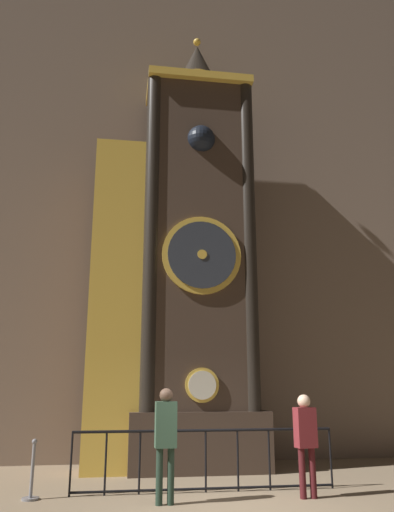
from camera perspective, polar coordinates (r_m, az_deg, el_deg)
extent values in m
cube|color=#7A6656|center=(14.15, -0.98, 8.91)|extent=(24.00, 0.30, 14.85)
cube|color=#423328|center=(11.77, 0.00, -20.25)|extent=(3.05, 1.61, 1.25)
cube|color=#423328|center=(12.22, 0.00, 2.22)|extent=(2.44, 1.40, 8.14)
cube|color=gold|center=(13.80, 0.07, 18.36)|extent=(2.63, 1.54, 0.20)
cylinder|color=gold|center=(10.99, 0.58, -14.53)|extent=(0.73, 0.05, 0.73)
cylinder|color=silver|center=(10.96, 0.61, -14.54)|extent=(0.60, 0.03, 0.60)
cylinder|color=gold|center=(11.35, 0.55, 0.11)|extent=(1.82, 0.07, 1.82)
cylinder|color=#2D333D|center=(11.31, 0.58, 0.17)|extent=(1.57, 0.04, 1.57)
cylinder|color=gold|center=(11.29, 0.60, 0.19)|extent=(0.22, 0.03, 0.22)
cube|color=black|center=(12.87, 0.14, 12.26)|extent=(0.86, 0.42, 0.86)
sphere|color=black|center=(12.49, 0.45, 13.15)|extent=(0.69, 0.69, 0.69)
cylinder|color=black|center=(11.55, -5.22, 3.29)|extent=(0.35, 0.35, 8.14)
cylinder|color=black|center=(11.89, 5.92, 2.79)|extent=(0.35, 0.35, 8.14)
cylinder|color=gold|center=(14.03, 0.00, 18.99)|extent=(0.97, 0.97, 0.30)
cone|color=black|center=(14.41, 0.00, 21.22)|extent=(0.92, 0.92, 1.05)
sphere|color=gold|center=(14.79, 0.00, 23.25)|extent=(0.20, 0.20, 0.20)
cube|color=brown|center=(11.79, -9.06, -4.89)|extent=(1.19, 1.19, 7.48)
cube|color=gold|center=(11.19, -9.08, -4.38)|extent=(1.25, 0.06, 7.48)
cylinder|color=black|center=(9.39, -14.21, -21.99)|extent=(0.04, 0.04, 1.04)
cylinder|color=black|center=(9.36, -10.40, -22.21)|extent=(0.04, 0.04, 1.04)
cylinder|color=black|center=(9.37, -6.57, -22.33)|extent=(0.04, 0.04, 1.04)
cylinder|color=black|center=(9.41, -2.76, -22.37)|extent=(0.04, 0.04, 1.04)
cylinder|color=black|center=(9.48, 1.00, -22.32)|extent=(0.04, 0.04, 1.04)
cylinder|color=black|center=(9.59, 4.69, -22.18)|extent=(0.04, 0.04, 1.04)
cylinder|color=black|center=(9.74, 8.27, -21.97)|extent=(0.04, 0.04, 1.04)
cylinder|color=black|center=(9.92, 11.72, -21.69)|extent=(0.04, 0.04, 1.04)
cylinder|color=black|center=(10.12, 15.03, -21.36)|extent=(0.04, 0.04, 1.04)
cylinder|color=black|center=(9.43, 0.99, -19.31)|extent=(4.63, 0.05, 0.05)
cylinder|color=black|center=(9.56, 1.02, -25.05)|extent=(4.63, 0.04, 0.04)
cylinder|color=#213427|center=(8.57, -4.33, -23.81)|extent=(0.11, 0.11, 0.84)
cylinder|color=#213427|center=(8.59, -3.02, -23.81)|extent=(0.11, 0.11, 0.84)
cube|color=#385642|center=(8.49, -3.59, -18.65)|extent=(0.35, 0.23, 0.71)
sphere|color=brown|center=(8.47, -3.54, -15.59)|extent=(0.22, 0.22, 0.22)
cylinder|color=#461518|center=(9.17, 11.94, -23.11)|extent=(0.11, 0.11, 0.79)
cylinder|color=#461518|center=(9.23, 13.08, -22.99)|extent=(0.11, 0.11, 0.79)
cube|color=maroon|center=(9.12, 12.26, -18.59)|extent=(0.36, 0.26, 0.65)
sphere|color=beige|center=(9.09, 12.11, -15.92)|extent=(0.22, 0.22, 0.22)
cylinder|color=gray|center=(9.40, -18.52, -24.82)|extent=(0.28, 0.28, 0.04)
cylinder|color=gray|center=(9.33, -18.30, -22.35)|extent=(0.06, 0.06, 0.86)
sphere|color=gray|center=(9.27, -18.07, -19.52)|extent=(0.09, 0.09, 0.09)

